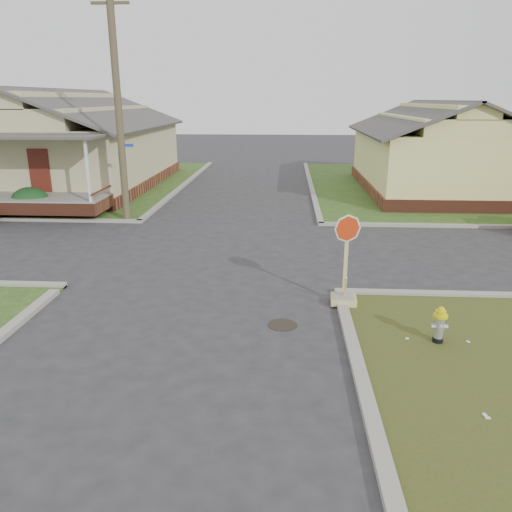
{
  "coord_description": "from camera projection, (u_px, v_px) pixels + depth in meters",
  "views": [
    {
      "loc": [
        2.23,
        -10.46,
        4.73
      ],
      "look_at": [
        1.53,
        1.0,
        1.1
      ],
      "focal_mm": 35.0,
      "sensor_mm": 36.0,
      "label": 1
    }
  ],
  "objects": [
    {
      "name": "ground",
      "position": [
        188.0,
        313.0,
        11.51
      ],
      "size": [
        120.0,
        120.0,
        0.0
      ],
      "primitive_type": "plane",
      "color": "#2A292C",
      "rests_on": "ground"
    },
    {
      "name": "verge_far_left",
      "position": [
        28.0,
        182.0,
        29.4
      ],
      "size": [
        19.0,
        19.0,
        0.05
      ],
      "primitive_type": "cube",
      "color": "#2A4819",
      "rests_on": "ground"
    },
    {
      "name": "curbs",
      "position": [
        217.0,
        250.0,
        16.27
      ],
      "size": [
        80.0,
        40.0,
        0.12
      ],
      "primitive_type": null,
      "color": "gray",
      "rests_on": "ground"
    },
    {
      "name": "manhole",
      "position": [
        283.0,
        325.0,
        10.91
      ],
      "size": [
        0.64,
        0.64,
        0.01
      ],
      "primitive_type": "cylinder",
      "color": "black",
      "rests_on": "ground"
    },
    {
      "name": "corner_house",
      "position": [
        64.0,
        145.0,
        27.29
      ],
      "size": [
        10.1,
        15.5,
        5.3
      ],
      "color": "brown",
      "rests_on": "ground"
    },
    {
      "name": "side_house_yellow",
      "position": [
        436.0,
        150.0,
        25.97
      ],
      "size": [
        7.6,
        11.6,
        4.7
      ],
      "color": "brown",
      "rests_on": "ground"
    },
    {
      "name": "utility_pole",
      "position": [
        118.0,
        100.0,
        18.82
      ],
      "size": [
        1.8,
        0.28,
        9.0
      ],
      "color": "#413825",
      "rests_on": "ground"
    },
    {
      "name": "fire_hydrant",
      "position": [
        440.0,
        323.0,
        9.93
      ],
      "size": [
        0.29,
        0.29,
        0.77
      ],
      "rotation": [
        0.0,
        0.0,
        -0.03
      ],
      "color": "black",
      "rests_on": "ground"
    },
    {
      "name": "stop_sign",
      "position": [
        344.0,
        284.0,
        11.84
      ],
      "size": [
        0.62,
        0.6,
        2.17
      ],
      "rotation": [
        0.0,
        0.0,
        -0.06
      ],
      "color": "tan",
      "rests_on": "ground"
    },
    {
      "name": "hedge_right",
      "position": [
        31.0,
        202.0,
        20.72
      ],
      "size": [
        1.52,
        1.25,
        1.16
      ],
      "primitive_type": "ellipsoid",
      "color": "#153B1A",
      "rests_on": "verge_far_left"
    }
  ]
}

